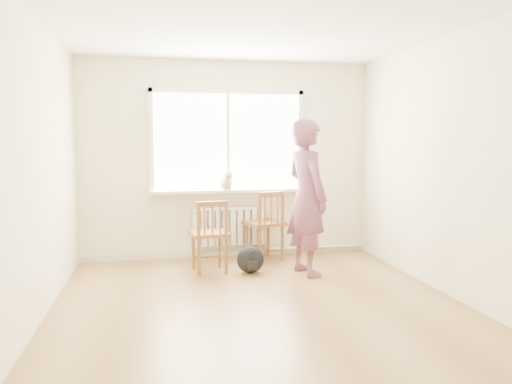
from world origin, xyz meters
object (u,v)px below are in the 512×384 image
person (307,197)px  cat (226,181)px  chair_right (266,225)px  backpack (250,260)px  chair_left (210,236)px

person → cat: 1.28m
chair_right → backpack: chair_right is taller
chair_left → person: bearing=159.1°
chair_left → chair_right: bearing=-156.2°
chair_left → chair_right: 0.93m
backpack → person: bearing=-13.6°
person → backpack: person is taller
chair_right → person: 0.95m
chair_left → chair_right: chair_right is taller
person → backpack: (-0.66, 0.16, -0.77)m
chair_right → cat: cat is taller
chair_right → chair_left: bearing=11.3°
chair_right → cat: 0.80m
chair_right → person: person is taller
chair_right → cat: bearing=-39.3°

